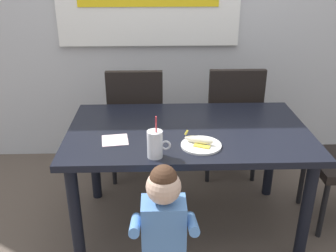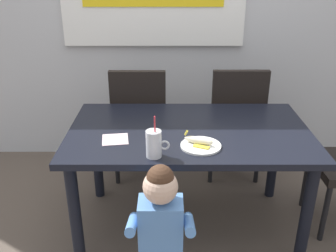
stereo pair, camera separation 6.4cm
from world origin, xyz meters
name	(u,v)px [view 1 (the left image)]	position (x,y,z in m)	size (l,w,h in m)	color
ground_plane	(186,224)	(0.00, 0.00, 0.00)	(24.00, 24.00, 0.00)	brown
dining_table	(188,142)	(0.00, 0.00, 0.64)	(1.50, 0.89, 0.74)	black
dining_chair_left	(136,118)	(-0.36, 0.65, 0.54)	(0.44, 0.45, 0.96)	black
dining_chair_right	(232,116)	(0.41, 0.66, 0.54)	(0.44, 0.44, 0.96)	black
toddler_standing	(164,221)	(-0.17, -0.63, 0.53)	(0.33, 0.24, 0.84)	#3F4760
milk_cup	(155,146)	(-0.21, -0.35, 0.81)	(0.13, 0.08, 0.25)	silver
snack_plate	(201,145)	(0.05, -0.24, 0.74)	(0.23, 0.23, 0.01)	white
peeled_banana	(199,140)	(0.04, -0.23, 0.77)	(0.17, 0.14, 0.07)	#F4EAC6
paper_napkin	(115,140)	(-0.44, -0.15, 0.74)	(0.15, 0.15, 0.00)	silver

